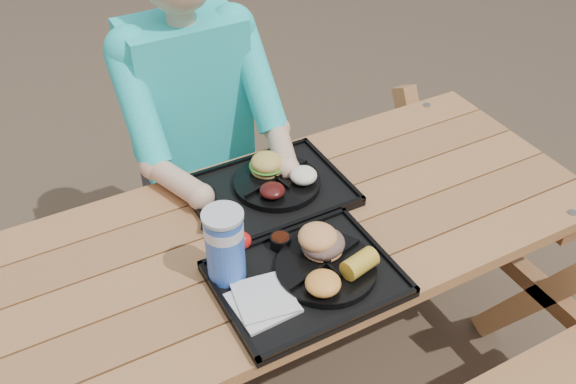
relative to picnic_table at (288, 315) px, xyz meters
name	(u,v)px	position (x,y,z in m)	size (l,w,h in m)	color
picnic_table	(288,315)	(0.00, 0.00, 0.00)	(1.80, 1.49, 0.75)	#999999
tray_near	(306,280)	(-0.06, -0.20, 0.39)	(0.45, 0.35, 0.02)	black
tray_far	(270,193)	(0.02, 0.15, 0.39)	(0.45, 0.35, 0.02)	black
plate_near	(326,268)	(0.00, -0.21, 0.41)	(0.26, 0.26, 0.02)	black
plate_far	(277,183)	(0.05, 0.16, 0.41)	(0.26, 0.26, 0.02)	black
napkin_stack	(263,302)	(-0.20, -0.23, 0.40)	(0.14, 0.14, 0.02)	silver
soda_cup	(225,247)	(-0.23, -0.10, 0.49)	(0.10, 0.10, 0.19)	blue
condiment_bbq	(280,241)	(-0.06, -0.07, 0.41)	(0.06, 0.06, 0.03)	black
condiment_mustard	(306,237)	(0.01, -0.09, 0.41)	(0.05, 0.05, 0.03)	gold
sandwich	(323,234)	(0.02, -0.16, 0.47)	(0.11, 0.11, 0.11)	#F89D57
mac_cheese	(323,283)	(-0.05, -0.27, 0.44)	(0.09, 0.09, 0.04)	#FFAB43
corn_cob	(360,264)	(0.06, -0.27, 0.44)	(0.09, 0.09, 0.05)	gold
cutlery_far	(213,206)	(-0.16, 0.16, 0.40)	(0.03, 0.16, 0.01)	black
burger	(267,159)	(0.05, 0.22, 0.46)	(0.10, 0.10, 0.09)	gold
baked_beans	(272,190)	(0.01, 0.11, 0.43)	(0.07, 0.07, 0.03)	#410E0D
potato_salad	(303,175)	(0.12, 0.12, 0.44)	(0.08, 0.08, 0.04)	white
diner	(196,152)	(-0.04, 0.61, 0.27)	(0.48, 0.84, 1.28)	#1B92BF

